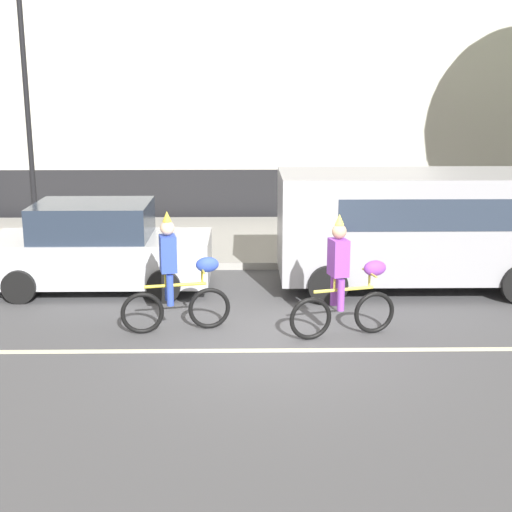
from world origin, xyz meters
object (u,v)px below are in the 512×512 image
(parade_cyclist_cobalt, at_px, (176,279))
(street_lamp_post, at_px, (25,72))
(parked_van_grey, at_px, (418,221))
(parade_cyclist_purple, at_px, (345,284))
(parked_car_silver, at_px, (98,248))

(parade_cyclist_cobalt, distance_m, street_lamp_post, 7.58)
(parked_van_grey, bearing_deg, street_lamp_post, 157.10)
(parade_cyclist_purple, distance_m, parked_car_silver, 4.99)
(parked_car_silver, xyz_separation_m, street_lamp_post, (-2.14, 3.42, 3.21))
(parade_cyclist_cobalt, distance_m, parked_van_grey, 4.90)
(parked_van_grey, xyz_separation_m, street_lamp_post, (-8.10, 3.42, 2.71))
(parked_van_grey, bearing_deg, parade_cyclist_purple, -123.22)
(parade_cyclist_purple, distance_m, parked_van_grey, 3.16)
(parade_cyclist_cobalt, height_order, parade_cyclist_purple, same)
(parade_cyclist_purple, relative_size, parked_van_grey, 0.38)
(parked_car_silver, relative_size, street_lamp_post, 0.70)
(street_lamp_post, bearing_deg, parked_van_grey, -22.90)
(parade_cyclist_purple, bearing_deg, parked_car_silver, 148.37)
(parked_van_grey, height_order, street_lamp_post, street_lamp_post)
(parade_cyclist_purple, xyz_separation_m, parked_van_grey, (1.71, 2.61, 0.44))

